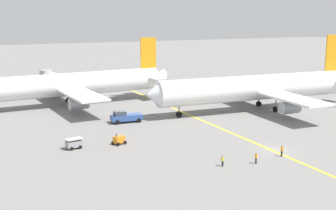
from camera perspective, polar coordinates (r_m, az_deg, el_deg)
name	(u,v)px	position (r m, az deg, el deg)	size (l,w,h in m)	color
ground_plane	(276,150)	(74.15, 13.82, -5.70)	(600.00, 600.00, 0.00)	slate
taxiway_stripe	(238,136)	(81.43, 9.04, -3.96)	(0.50, 120.00, 0.01)	yellow
airliner_at_gate_left	(59,86)	(108.56, -13.97, 2.46)	(58.31, 40.16, 15.95)	silver
airliner_being_pushed	(257,88)	(103.19, 11.44, 2.19)	(53.38, 39.38, 17.03)	white
pushback_tug	(125,117)	(90.65, -5.55, -1.52)	(9.59, 3.21, 2.77)	#2D4C8C
gse_baggage_cart_near_cluster	(74,143)	(74.26, -12.06, -4.90)	(2.93, 1.96, 1.71)	gray
gse_gpu_cart_small	(119,140)	(75.46, -6.36, -4.50)	(2.50, 2.19, 1.90)	orange
ground_crew_marshaller_foreground	(223,161)	(64.81, 7.09, -7.17)	(0.50, 0.36, 1.62)	black
ground_crew_ramp_agent_by_cones	(256,158)	(66.70, 11.34, -6.72)	(0.36, 0.36, 1.72)	#2D3351
ground_crew_wing_walker_right	(282,151)	(70.87, 14.52, -5.76)	(0.36, 0.50, 1.75)	black
jet_bridge	(55,78)	(131.22, -14.43, 3.36)	(6.59, 19.65, 5.57)	#B7B7BC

